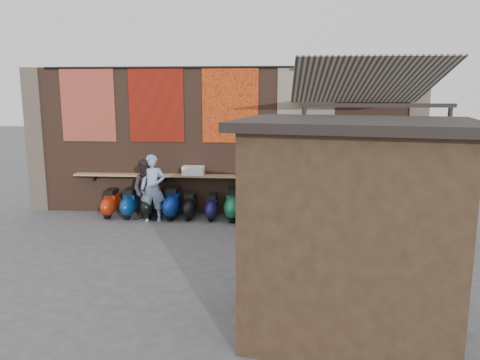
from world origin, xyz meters
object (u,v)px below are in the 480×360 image
(scooter_stool_6, at_px, (233,204))
(scooter_stool_9, at_px, (296,206))
(scooter_stool_8, at_px, (277,206))
(scooter_stool_4, at_px, (190,206))
(diner_left, at_px, (153,188))
(market_stall, at_px, (351,235))
(scooter_stool_3, at_px, (173,203))
(shopper_grey, at_px, (432,214))
(shopper_navy, at_px, (321,213))
(scooter_stool_2, at_px, (151,203))
(scooter_stool_5, at_px, (212,207))
(diner_right, at_px, (147,190))
(scooter_stool_1, at_px, (130,203))
(scooter_stool_0, at_px, (111,203))
(shelf_box, at_px, (193,171))
(scooter_stool_7, at_px, (255,205))
(shopper_tan, at_px, (303,193))

(scooter_stool_6, distance_m, scooter_stool_9, 1.65)
(scooter_stool_8, bearing_deg, scooter_stool_4, -179.31)
(diner_left, height_order, market_stall, market_stall)
(scooter_stool_6, relative_size, scooter_stool_9, 1.02)
(scooter_stool_3, height_order, shopper_grey, shopper_grey)
(shopper_navy, bearing_deg, scooter_stool_8, -104.03)
(scooter_stool_2, bearing_deg, scooter_stool_4, -2.87)
(scooter_stool_3, relative_size, scooter_stool_5, 1.23)
(scooter_stool_8, relative_size, diner_right, 0.49)
(scooter_stool_1, height_order, scooter_stool_6, scooter_stool_6)
(diner_right, bearing_deg, scooter_stool_6, 13.62)
(scooter_stool_4, xyz_separation_m, shopper_navy, (3.26, -2.16, 0.45))
(scooter_stool_6, relative_size, shopper_grey, 0.57)
(scooter_stool_0, bearing_deg, diner_left, -14.28)
(scooter_stool_2, distance_m, shopper_navy, 4.90)
(scooter_stool_8, relative_size, shopper_grey, 0.51)
(scooter_stool_3, distance_m, diner_right, 0.78)
(shelf_box, bearing_deg, shopper_grey, -22.68)
(scooter_stool_4, xyz_separation_m, market_stall, (3.34, -5.84, 1.09))
(scooter_stool_7, bearing_deg, diner_right, -172.46)
(scooter_stool_7, height_order, scooter_stool_8, scooter_stool_7)
(scooter_stool_2, bearing_deg, shopper_grey, -17.09)
(scooter_stool_2, bearing_deg, scooter_stool_8, -0.45)
(shopper_grey, bearing_deg, scooter_stool_7, -16.73)
(scooter_stool_0, xyz_separation_m, scooter_stool_3, (1.70, 0.01, 0.04))
(scooter_stool_6, relative_size, scooter_stool_7, 1.05)
(scooter_stool_2, bearing_deg, diner_right, -86.76)
(scooter_stool_1, height_order, shopper_tan, shopper_tan)
(scooter_stool_3, bearing_deg, scooter_stool_7, 1.53)
(market_stall, bearing_deg, scooter_stool_1, 142.48)
(scooter_stool_2, height_order, scooter_stool_9, scooter_stool_9)
(shopper_navy, height_order, shopper_grey, shopper_navy)
(scooter_stool_7, height_order, scooter_stool_9, scooter_stool_9)
(shelf_box, bearing_deg, scooter_stool_6, -16.92)
(shelf_box, height_order, shopper_tan, shopper_tan)
(scooter_stool_5, bearing_deg, scooter_stool_4, 179.09)
(scooter_stool_1, distance_m, scooter_stool_7, 3.37)
(scooter_stool_2, height_order, scooter_stool_7, scooter_stool_2)
(scooter_stool_4, bearing_deg, scooter_stool_5, -0.91)
(scooter_stool_5, xyz_separation_m, scooter_stool_7, (1.13, 0.08, 0.06))
(scooter_stool_1, xyz_separation_m, scooter_stool_4, (1.65, -0.01, -0.04))
(scooter_stool_8, bearing_deg, diner_left, -173.94)
(scooter_stool_6, bearing_deg, diner_right, -172.79)
(scooter_stool_2, distance_m, diner_left, 0.63)
(diner_right, height_order, shopper_tan, shopper_tan)
(scooter_stool_7, xyz_separation_m, diner_right, (-2.80, -0.37, 0.42))
(diner_left, distance_m, diner_right, 0.17)
(scooter_stool_3, bearing_deg, shopper_grey, -18.35)
(diner_left, height_order, shopper_grey, diner_left)
(scooter_stool_8, bearing_deg, scooter_stool_5, -178.76)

